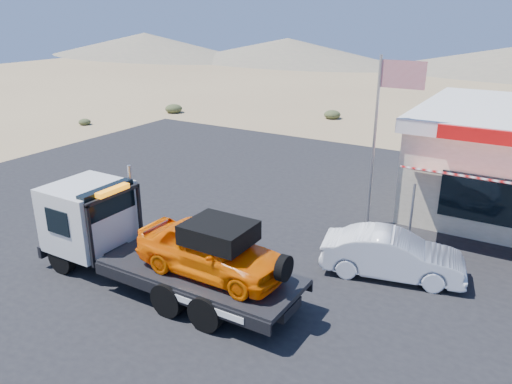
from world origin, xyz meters
TOP-DOWN VIEW (x-y plane):
  - ground at (0.00, 0.00)m, footprint 120.00×120.00m
  - asphalt_lot at (2.00, 3.00)m, footprint 32.00×24.00m
  - tow_truck at (1.10, -2.77)m, footprint 7.93×2.35m
  - white_sedan at (6.57, 1.16)m, footprint 4.28×2.29m
  - flagpole at (4.93, 4.50)m, footprint 1.55×0.10m
  - desert_scrub at (-12.87, 8.62)m, footprint 25.92×30.52m
  - distant_hills at (-9.77, 55.14)m, footprint 126.00×48.00m

SIDE VIEW (x-z plane):
  - ground at x=0.00m, z-range 0.00..0.00m
  - asphalt_lot at x=2.00m, z-range 0.00..0.02m
  - desert_scrub at x=-12.87m, z-range -0.04..0.65m
  - white_sedan at x=6.57m, z-range 0.02..1.36m
  - tow_truck at x=1.10m, z-range 0.10..2.75m
  - distant_hills at x=-9.77m, z-range -0.21..3.99m
  - flagpole at x=4.93m, z-range 0.76..6.76m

